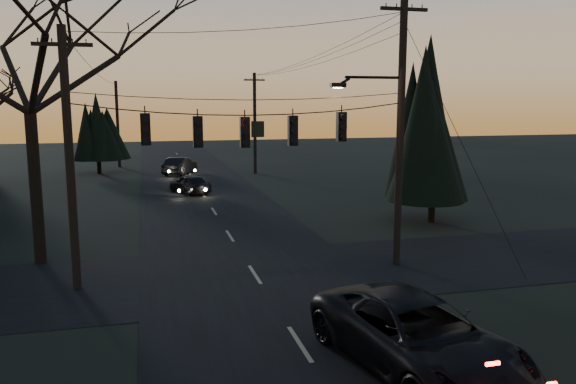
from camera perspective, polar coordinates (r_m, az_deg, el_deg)
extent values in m
cube|color=black|center=(29.93, -7.06, -2.70)|extent=(8.00, 120.00, 0.02)
cube|color=black|center=(20.36, -3.39, -8.39)|extent=(60.00, 7.00, 0.02)
cylinder|color=black|center=(19.36, -4.30, 9.01)|extent=(11.50, 0.04, 0.04)
cylinder|color=black|center=(23.18, -24.25, 0.19)|extent=(0.44, 0.44, 5.70)
cylinder|color=black|center=(29.74, 14.39, -1.45)|extent=(0.36, 0.36, 1.60)
cone|color=black|center=(29.27, 14.72, 6.65)|extent=(4.07, 4.07, 7.60)
cylinder|color=black|center=(50.76, -18.65, 2.68)|extent=(0.36, 0.36, 1.60)
cone|color=black|center=(50.54, -18.81, 5.85)|extent=(3.79, 3.79, 4.82)
imported|color=black|center=(13.64, 12.87, -14.04)|extent=(3.81, 6.40, 1.67)
imported|color=black|center=(38.29, -9.95, 0.81)|extent=(2.87, 4.08, 1.29)
imported|color=black|center=(48.39, -10.91, 2.61)|extent=(3.24, 4.63, 1.45)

